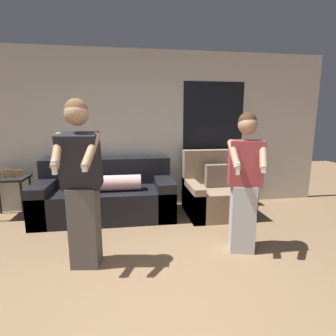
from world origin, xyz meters
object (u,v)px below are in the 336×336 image
side_table (9,183)px  person_right (244,182)px  couch (106,197)px  armchair (216,194)px  person_left (81,183)px

side_table → person_right: bearing=-26.0°
couch → side_table: (-1.52, 0.21, 0.23)m
armchair → person_left: size_ratio=0.58×
armchair → side_table: 3.34m
person_left → person_right: person_left is taller
armchair → side_table: size_ratio=1.28×
couch → person_right: (1.70, -1.36, 0.52)m
armchair → person_left: person_left is taller
armchair → person_right: size_ratio=0.63×
side_table → person_left: person_left is taller
side_table → person_left: (1.41, -1.65, 0.36)m
couch → person_left: size_ratio=1.21×
person_left → person_right: bearing=2.5°
couch → person_right: bearing=-38.8°
side_table → armchair: bearing=-5.2°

